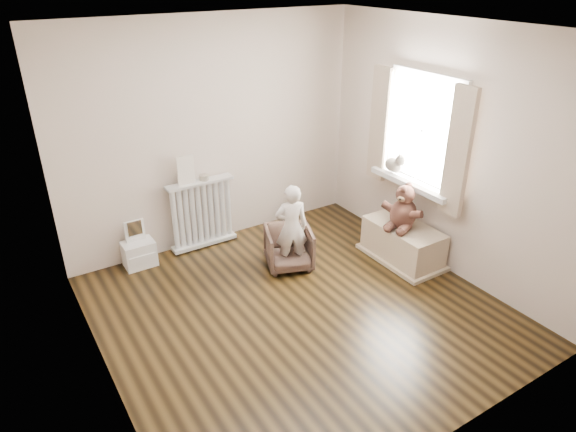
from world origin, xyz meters
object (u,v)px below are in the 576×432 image
toy_vanity (138,244)px  plush_cat (394,164)px  child (291,227)px  armchair (289,248)px  teddy_bear (404,207)px  toy_bench (403,243)px  radiator (202,216)px

toy_vanity → plush_cat: 3.00m
child → plush_cat: size_ratio=3.31×
armchair → teddy_bear: size_ratio=1.00×
teddy_bear → child: bearing=134.4°
plush_cat → toy_bench: bearing=-120.6°
teddy_bear → plush_cat: size_ratio=1.71×
toy_bench → plush_cat: bearing=70.5°
radiator → armchair: radiator is taller
radiator → toy_vanity: (-0.79, -0.03, -0.11)m
plush_cat → child: bearing=163.9°
armchair → toy_vanity: bearing=168.2°
toy_bench → toy_vanity: bearing=150.4°
child → plush_cat: plush_cat is taller
teddy_bear → plush_cat: (0.18, 0.39, 0.33)m
armchair → child: size_ratio=0.52×
radiator → plush_cat: bearing=-29.7°
radiator → toy_vanity: bearing=-177.8°
toy_bench → teddy_bear: bearing=175.8°
toy_vanity → armchair: 1.66m
plush_cat → radiator: bearing=139.2°
radiator → armchair: size_ratio=1.65×
toy_vanity → armchair: size_ratio=1.06×
child → teddy_bear: child is taller
toy_bench → plush_cat: size_ratio=3.04×
teddy_bear → toy_bench: bearing=-25.6°
child → teddy_bear: (1.13, -0.51, 0.16)m
child → armchair: bearing=-69.1°
teddy_bear → plush_cat: 0.54m
toy_bench → teddy_bear: teddy_bear is taller
toy_bench → teddy_bear: size_ratio=1.78×
teddy_bear → toy_vanity: bearing=128.6°
radiator → child: 1.16m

